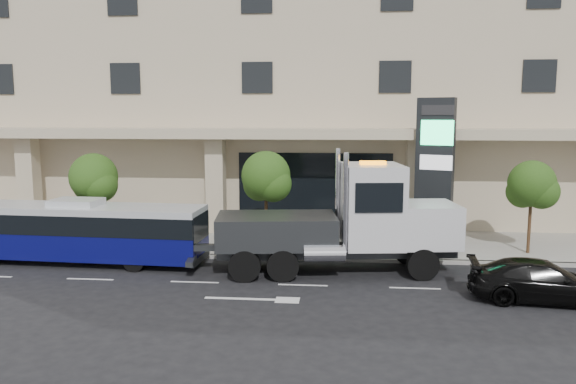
% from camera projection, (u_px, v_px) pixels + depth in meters
% --- Properties ---
extents(ground, '(120.00, 120.00, 0.00)m').
position_uv_depth(ground, '(305.00, 274.00, 21.79)').
color(ground, black).
rests_on(ground, ground).
extents(sidewalk, '(120.00, 6.00, 0.15)m').
position_uv_depth(sidewalk, '(312.00, 243.00, 26.71)').
color(sidewalk, gray).
rests_on(sidewalk, ground).
extents(curb, '(120.00, 0.30, 0.15)m').
position_uv_depth(curb, '(308.00, 259.00, 23.75)').
color(curb, gray).
rests_on(curb, ground).
extents(convention_center, '(60.00, 17.60, 20.00)m').
position_uv_depth(convention_center, '(321.00, 53.00, 35.62)').
color(convention_center, '#B9AA8B').
rests_on(convention_center, ground).
extents(tree_left, '(2.27, 2.20, 4.22)m').
position_uv_depth(tree_left, '(94.00, 181.00, 25.81)').
color(tree_left, '#422B19').
rests_on(tree_left, sidewalk).
extents(tree_mid, '(2.28, 2.20, 4.38)m').
position_uv_depth(tree_mid, '(266.00, 179.00, 25.06)').
color(tree_mid, '#422B19').
rests_on(tree_mid, sidewalk).
extents(tree_right, '(2.10, 2.00, 4.04)m').
position_uv_depth(tree_right, '(532.00, 187.00, 24.04)').
color(tree_right, '#422B19').
rests_on(tree_right, sidewalk).
extents(city_bus, '(10.69, 2.73, 2.68)m').
position_uv_depth(city_bus, '(77.00, 231.00, 23.20)').
color(city_bus, black).
rests_on(city_bus, ground).
extents(tow_truck, '(10.57, 3.68, 4.78)m').
position_uv_depth(tow_truck, '(348.00, 223.00, 21.73)').
color(tow_truck, '#2D3033').
rests_on(tow_truck, ground).
extents(black_sedan, '(4.87, 2.37, 1.37)m').
position_uv_depth(black_sedan, '(542.00, 281.00, 18.49)').
color(black_sedan, black).
rests_on(black_sedan, ground).
extents(signage_pylon, '(1.77, 1.22, 6.74)m').
position_uv_depth(signage_pylon, '(435.00, 171.00, 25.79)').
color(signage_pylon, black).
rests_on(signage_pylon, sidewalk).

